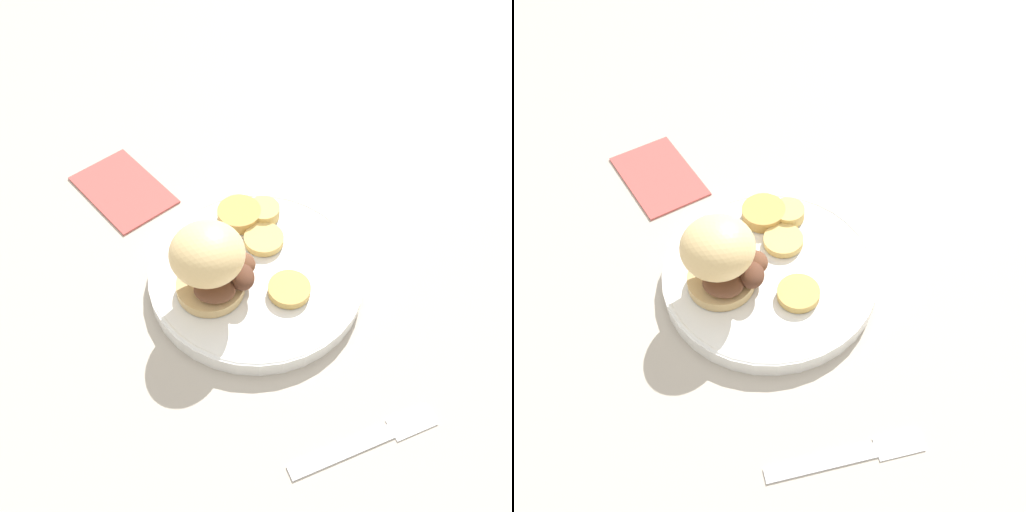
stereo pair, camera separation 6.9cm
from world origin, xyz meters
TOP-DOWN VIEW (x-y plane):
  - ground_plane at (0.00, 0.00)m, footprint 4.00×4.00m
  - dinner_plate at (0.00, 0.00)m, footprint 0.26×0.26m
  - sandwich at (-0.06, 0.00)m, footprint 0.10×0.09m
  - potato_round_0 at (0.01, -0.05)m, footprint 0.05×0.05m
  - potato_round_1 at (0.03, 0.03)m, footprint 0.05×0.05m
  - potato_round_2 at (0.03, 0.08)m, footprint 0.05×0.05m
  - potato_round_3 at (0.06, 0.06)m, footprint 0.04×0.04m
  - fork at (-0.03, -0.23)m, footprint 0.16×0.05m
  - napkin at (-0.06, 0.23)m, footprint 0.10×0.15m

SIDE VIEW (x-z plane):
  - ground_plane at x=0.00m, z-range 0.00..0.00m
  - fork at x=-0.03m, z-range 0.00..0.00m
  - napkin at x=-0.06m, z-range 0.00..0.01m
  - dinner_plate at x=0.00m, z-range 0.00..0.02m
  - potato_round_1 at x=0.03m, z-range 0.02..0.03m
  - potato_round_0 at x=0.01m, z-range 0.02..0.03m
  - potato_round_3 at x=0.06m, z-range 0.02..0.04m
  - potato_round_2 at x=0.03m, z-range 0.02..0.04m
  - sandwich at x=-0.06m, z-range 0.03..0.12m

